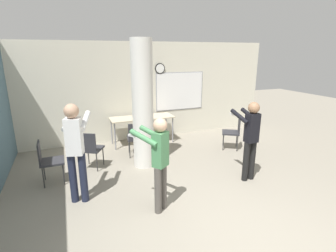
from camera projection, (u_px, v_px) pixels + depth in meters
name	position (u px, v px, depth m)	size (l,w,h in m)	color
ground_plane	(252.00, 246.00, 3.52)	(24.00, 24.00, 0.00)	gray
wall_back	(144.00, 91.00, 7.67)	(8.00, 0.15, 2.80)	beige
support_pillar	(143.00, 105.00, 5.68)	(0.46, 0.46, 2.80)	silver
folding_table	(142.00, 119.00, 7.32)	(1.76, 0.64, 0.77)	beige
bottle_on_table	(143.00, 114.00, 7.13)	(0.06, 0.06, 0.29)	black
waste_bin	(142.00, 144.00, 6.87)	(0.31, 0.31, 0.39)	gray
chair_by_left_wall	(48.00, 159.00, 5.08)	(0.45, 0.45, 0.87)	#2D2D33
chair_table_left	(136.00, 136.00, 6.44)	(0.51, 0.51, 0.87)	#2D2D33
chair_mid_room	(234.00, 130.00, 6.93)	(0.61, 0.61, 0.87)	#2D2D33
chair_near_pillar	(90.00, 147.00, 5.70)	(0.60, 0.60, 0.87)	#2D2D33
person_playing_side	(250.00, 135.00, 5.13)	(0.37, 0.63, 1.61)	black
person_watching_back	(75.00, 146.00, 4.34)	(0.52, 0.69, 1.73)	#1E2338
person_playing_front	(159.00, 158.00, 4.09)	(0.57, 0.62, 1.56)	#514C47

